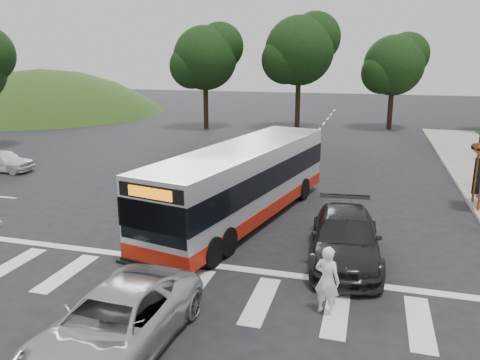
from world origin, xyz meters
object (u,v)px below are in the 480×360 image
(transit_bus, at_px, (243,184))
(silver_suv_south, at_px, (115,323))
(pedestrian, at_px, (327,280))
(dark_sedan, at_px, (345,238))

(transit_bus, height_order, silver_suv_south, transit_bus)
(pedestrian, height_order, dark_sedan, pedestrian)
(dark_sedan, bearing_deg, silver_suv_south, -130.54)
(transit_bus, bearing_deg, dark_sedan, -22.67)
(transit_bus, bearing_deg, silver_suv_south, -80.40)
(transit_bus, height_order, dark_sedan, transit_bus)
(pedestrian, bearing_deg, silver_suv_south, 53.37)
(pedestrian, height_order, silver_suv_south, pedestrian)
(transit_bus, relative_size, silver_suv_south, 2.26)
(transit_bus, bearing_deg, pedestrian, -46.09)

